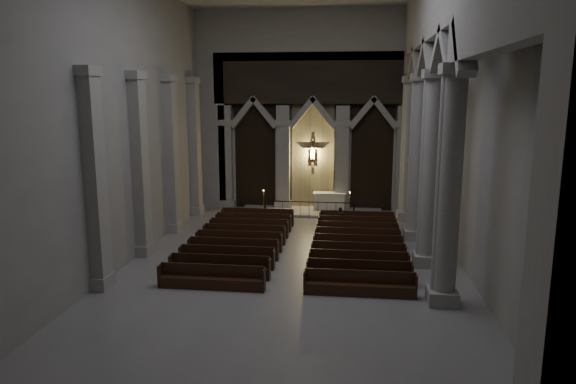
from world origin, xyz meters
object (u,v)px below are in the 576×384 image
object	(u,v)px
candle_stand_left	(264,208)
pews	(298,246)
altar	(329,201)
candle_stand_right	(349,212)
altar_rail	(309,207)
worshipper	(340,219)

from	to	relation	value
candle_stand_left	pews	bearing A→B (deg)	-68.67
altar	candle_stand_right	bearing A→B (deg)	-56.72
altar	candle_stand_right	distance (m)	2.23
altar_rail	worshipper	size ratio (longest dim) A/B	4.27
altar_rail	candle_stand_left	distance (m)	2.78
altar	candle_stand_right	size ratio (longest dim) A/B	1.27
candle_stand_left	candle_stand_right	xyz separation A→B (m)	(5.03, -0.31, 0.01)
candle_stand_right	altar_rail	bearing A→B (deg)	-176.16
candle_stand_right	pews	bearing A→B (deg)	-109.05
altar_rail	altar	bearing A→B (deg)	61.60
worshipper	pews	bearing A→B (deg)	-98.91
altar_rail	candle_stand_right	distance (m)	2.33
altar	candle_stand_left	xyz separation A→B (m)	(-3.82, -1.55, -0.24)
candle_stand_right	pews	xyz separation A→B (m)	(-2.31, -6.68, -0.14)
altar	worshipper	bearing A→B (deg)	-80.28
candle_stand_left	candle_stand_right	distance (m)	5.04
altar	candle_stand_left	world-z (taller)	candle_stand_left
altar_rail	worshipper	distance (m)	2.98
altar_rail	candle_stand_right	bearing A→B (deg)	3.84
candle_stand_left	candle_stand_right	bearing A→B (deg)	-3.52
altar_rail	pews	distance (m)	6.53
altar	candle_stand_left	distance (m)	4.12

